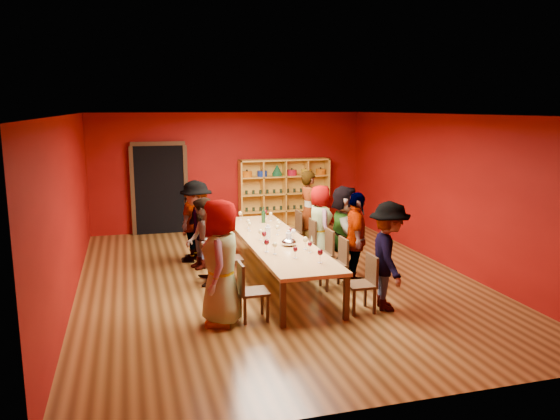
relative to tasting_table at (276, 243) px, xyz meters
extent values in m
cube|color=#513215|center=(0.00, 0.00, -0.71)|extent=(7.10, 9.10, 0.02)
cube|color=#6B0705|center=(0.00, 4.51, 0.80)|extent=(7.10, 0.02, 3.00)
cube|color=#6B0705|center=(0.00, -4.51, 0.80)|extent=(7.10, 0.02, 3.00)
cube|color=#6B0705|center=(-3.51, 0.00, 0.80)|extent=(0.02, 9.10, 3.00)
cube|color=#6B0705|center=(3.51, 0.00, 0.80)|extent=(0.02, 9.10, 3.00)
cube|color=silver|center=(0.00, 0.00, 2.31)|extent=(7.10, 9.10, 0.02)
cube|color=tan|center=(0.00, 0.00, 0.02)|extent=(1.10, 4.50, 0.06)
cube|color=#321E10|center=(-0.49, -2.17, -0.35)|extent=(0.08, 0.08, 0.69)
cube|color=#321E10|center=(-0.49, 2.17, -0.35)|extent=(0.08, 0.08, 0.69)
cube|color=#321E10|center=(0.49, -2.17, -0.35)|extent=(0.08, 0.08, 0.69)
cube|color=#321E10|center=(0.49, 2.17, -0.35)|extent=(0.08, 0.08, 0.69)
cube|color=black|center=(-1.80, 4.44, 0.40)|extent=(1.20, 0.14, 2.20)
cube|color=#321E10|center=(-1.80, 4.37, 1.55)|extent=(1.32, 0.06, 0.10)
cube|color=#321E10|center=(-2.45, 4.37, 0.40)|extent=(0.10, 0.06, 2.20)
cube|color=#321E10|center=(-1.15, 4.37, 0.40)|extent=(0.10, 0.06, 2.20)
cube|color=gold|center=(0.22, 4.28, 0.20)|extent=(0.04, 0.40, 1.80)
cube|color=gold|center=(2.58, 4.28, 0.20)|extent=(0.04, 0.40, 1.80)
cube|color=gold|center=(1.40, 4.28, 1.08)|extent=(2.40, 0.40, 0.04)
cube|color=gold|center=(1.40, 4.28, -0.68)|extent=(2.40, 0.40, 0.04)
cube|color=gold|center=(1.40, 4.47, 0.20)|extent=(2.40, 0.02, 1.80)
cube|color=gold|center=(1.40, 4.28, -0.25)|extent=(2.36, 0.38, 0.03)
cube|color=gold|center=(1.40, 4.28, 0.20)|extent=(2.36, 0.38, 0.03)
cube|color=gold|center=(1.40, 4.28, 0.65)|extent=(2.36, 0.38, 0.03)
cube|color=gold|center=(0.80, 4.28, 0.20)|extent=(0.03, 0.38, 1.76)
cube|color=gold|center=(1.40, 4.28, 0.20)|extent=(0.03, 0.38, 1.76)
cube|color=gold|center=(2.00, 4.28, 0.20)|extent=(0.03, 0.38, 1.76)
cylinder|color=#CB620B|center=(0.40, 4.28, 0.74)|extent=(0.26, 0.26, 0.15)
sphere|color=black|center=(0.40, 4.28, 0.84)|extent=(0.05, 0.05, 0.05)
cylinder|color=navy|center=(0.80, 4.28, 0.74)|extent=(0.26, 0.26, 0.15)
sphere|color=black|center=(0.80, 4.28, 0.84)|extent=(0.05, 0.05, 0.05)
cylinder|color=#165A34|center=(1.20, 4.28, 0.71)|extent=(0.26, 0.26, 0.08)
cone|color=#165A34|center=(1.20, 4.28, 0.86)|extent=(0.24, 0.24, 0.22)
cylinder|color=#B0142B|center=(1.60, 4.28, 0.74)|extent=(0.26, 0.26, 0.15)
sphere|color=black|center=(1.60, 4.28, 0.84)|extent=(0.05, 0.05, 0.05)
cylinder|color=gold|center=(2.00, 4.28, 0.74)|extent=(0.26, 0.26, 0.15)
sphere|color=black|center=(2.00, 4.28, 0.84)|extent=(0.05, 0.05, 0.05)
cylinder|color=#CB620B|center=(2.40, 4.28, 0.74)|extent=(0.26, 0.26, 0.15)
sphere|color=black|center=(2.40, 4.28, 0.84)|extent=(0.05, 0.05, 0.05)
cylinder|color=black|center=(0.38, 4.28, -0.18)|extent=(0.07, 0.07, 0.10)
cylinder|color=black|center=(0.56, 4.28, -0.18)|extent=(0.07, 0.07, 0.10)
cylinder|color=black|center=(0.75, 4.28, -0.18)|extent=(0.07, 0.07, 0.10)
cylinder|color=black|center=(0.93, 4.28, -0.18)|extent=(0.07, 0.07, 0.10)
cylinder|color=black|center=(1.12, 4.28, -0.18)|extent=(0.07, 0.07, 0.10)
cylinder|color=black|center=(1.30, 4.28, -0.18)|extent=(0.07, 0.07, 0.10)
cylinder|color=black|center=(1.49, 4.28, -0.18)|extent=(0.07, 0.07, 0.10)
cylinder|color=black|center=(1.67, 4.28, -0.18)|extent=(0.07, 0.07, 0.10)
cylinder|color=black|center=(1.86, 4.28, -0.18)|extent=(0.07, 0.07, 0.10)
cylinder|color=black|center=(2.04, 4.28, -0.18)|extent=(0.07, 0.07, 0.10)
cylinder|color=black|center=(2.23, 4.28, -0.18)|extent=(0.07, 0.07, 0.10)
cylinder|color=black|center=(2.42, 4.28, -0.18)|extent=(0.07, 0.07, 0.10)
cylinder|color=black|center=(0.38, 4.28, 0.27)|extent=(0.07, 0.07, 0.10)
cylinder|color=black|center=(0.56, 4.28, 0.27)|extent=(0.07, 0.07, 0.10)
cylinder|color=black|center=(0.75, 4.28, 0.27)|extent=(0.07, 0.07, 0.10)
cylinder|color=black|center=(0.93, 4.28, 0.27)|extent=(0.07, 0.07, 0.10)
cylinder|color=black|center=(1.12, 4.28, 0.27)|extent=(0.07, 0.07, 0.10)
cylinder|color=black|center=(1.30, 4.28, 0.27)|extent=(0.07, 0.07, 0.10)
cylinder|color=black|center=(1.49, 4.28, 0.27)|extent=(0.07, 0.07, 0.10)
cylinder|color=black|center=(1.67, 4.28, 0.27)|extent=(0.07, 0.07, 0.10)
cylinder|color=black|center=(1.86, 4.28, 0.27)|extent=(0.07, 0.07, 0.10)
cylinder|color=black|center=(2.04, 4.28, 0.27)|extent=(0.07, 0.07, 0.10)
cylinder|color=black|center=(2.23, 4.28, 0.27)|extent=(0.07, 0.07, 0.10)
cylinder|color=black|center=(2.42, 4.28, 0.27)|extent=(0.07, 0.07, 0.10)
cube|color=#321E10|center=(-0.83, -1.77, -0.27)|extent=(0.42, 0.42, 0.04)
cube|color=#321E10|center=(-1.02, -1.77, -0.03)|extent=(0.04, 0.40, 0.44)
cube|color=#321E10|center=(-1.00, -1.94, -0.49)|extent=(0.04, 0.04, 0.41)
cube|color=#321E10|center=(-0.66, -1.94, -0.49)|extent=(0.04, 0.04, 0.41)
cube|color=#321E10|center=(-1.00, -1.60, -0.49)|extent=(0.04, 0.04, 0.41)
cube|color=#321E10|center=(-0.66, -1.60, -0.49)|extent=(0.04, 0.04, 0.41)
imported|color=silver|center=(-1.31, -1.77, 0.22)|extent=(0.69, 0.99, 1.85)
cube|color=#321E10|center=(-0.83, 0.09, -0.27)|extent=(0.42, 0.42, 0.04)
cube|color=#321E10|center=(-1.02, 0.09, -0.03)|extent=(0.04, 0.40, 0.44)
cube|color=#321E10|center=(-1.00, -0.08, -0.49)|extent=(0.04, 0.04, 0.41)
cube|color=#321E10|center=(-0.66, -0.08, -0.49)|extent=(0.04, 0.04, 0.41)
cube|color=#321E10|center=(-1.00, 0.26, -0.49)|extent=(0.04, 0.04, 0.41)
cube|color=#321E10|center=(-0.66, 0.26, -0.49)|extent=(0.04, 0.04, 0.41)
imported|color=#161C3D|center=(-1.32, 0.09, 0.09)|extent=(0.47, 0.79, 1.57)
cube|color=#321E10|center=(-0.83, 1.11, -0.27)|extent=(0.42, 0.42, 0.04)
cube|color=#321E10|center=(-1.02, 1.11, -0.03)|extent=(0.04, 0.40, 0.44)
cube|color=#321E10|center=(-1.00, 0.94, -0.49)|extent=(0.04, 0.04, 0.41)
cube|color=#321E10|center=(-0.66, 0.94, -0.49)|extent=(0.04, 0.04, 0.41)
cube|color=#321E10|center=(-1.00, 1.28, -0.49)|extent=(0.04, 0.04, 0.41)
cube|color=#321E10|center=(-0.66, 1.28, -0.49)|extent=(0.04, 0.04, 0.41)
imported|color=beige|center=(-1.30, 1.11, 0.17)|extent=(0.77, 1.21, 1.74)
cube|color=#321E10|center=(-0.83, 1.67, -0.27)|extent=(0.42, 0.42, 0.04)
cube|color=#321E10|center=(-1.02, 1.67, -0.03)|extent=(0.04, 0.40, 0.44)
cube|color=#321E10|center=(-1.00, 1.50, -0.49)|extent=(0.04, 0.04, 0.41)
cube|color=#321E10|center=(-0.66, 1.50, -0.49)|extent=(0.04, 0.04, 0.41)
cube|color=#321E10|center=(-1.00, 1.84, -0.49)|extent=(0.04, 0.04, 0.41)
cube|color=#321E10|center=(-0.66, 1.84, -0.49)|extent=(0.04, 0.04, 0.41)
imported|color=#151A3B|center=(-1.34, 1.67, 0.10)|extent=(0.77, 1.03, 1.59)
cube|color=#321E10|center=(0.83, -1.90, -0.27)|extent=(0.42, 0.42, 0.04)
cube|color=#321E10|center=(1.02, -1.90, -0.03)|extent=(0.04, 0.40, 0.44)
cube|color=#321E10|center=(0.66, -2.07, -0.49)|extent=(0.04, 0.04, 0.41)
cube|color=#321E10|center=(1.00, -2.07, -0.49)|extent=(0.04, 0.04, 0.41)
cube|color=#321E10|center=(0.66, -1.73, -0.49)|extent=(0.04, 0.04, 0.41)
cube|color=#321E10|center=(1.00, -1.73, -0.49)|extent=(0.04, 0.04, 0.41)
imported|color=#151D3A|center=(1.30, -1.90, 0.16)|extent=(0.71, 1.18, 1.71)
cube|color=#321E10|center=(0.83, -0.74, -0.27)|extent=(0.42, 0.42, 0.04)
cube|color=#321E10|center=(1.02, -0.74, -0.03)|extent=(0.04, 0.40, 0.44)
cube|color=#321E10|center=(0.66, -0.91, -0.49)|extent=(0.04, 0.04, 0.41)
cube|color=#321E10|center=(1.00, -0.91, -0.49)|extent=(0.04, 0.04, 0.41)
cube|color=#321E10|center=(0.66, -0.57, -0.49)|extent=(0.04, 0.04, 0.41)
cube|color=#321E10|center=(1.00, -0.57, -0.49)|extent=(0.04, 0.04, 0.41)
imported|color=silver|center=(1.25, -0.74, 0.14)|extent=(0.73, 1.08, 1.68)
cube|color=#321E10|center=(0.83, -0.07, -0.27)|extent=(0.42, 0.42, 0.04)
cube|color=#321E10|center=(1.02, -0.07, -0.03)|extent=(0.04, 0.40, 0.44)
cube|color=#321E10|center=(0.66, -0.24, -0.49)|extent=(0.04, 0.04, 0.41)
cube|color=#321E10|center=(1.00, -0.24, -0.49)|extent=(0.04, 0.04, 0.41)
cube|color=#321E10|center=(0.66, 0.10, -0.49)|extent=(0.04, 0.04, 0.41)
cube|color=#321E10|center=(1.00, 0.10, -0.49)|extent=(0.04, 0.04, 0.41)
imported|color=#C98791|center=(1.30, -0.07, 0.15)|extent=(0.82, 1.65, 1.71)
cube|color=#321E10|center=(0.83, 0.90, -0.27)|extent=(0.42, 0.42, 0.04)
cube|color=#321E10|center=(1.02, 0.90, -0.03)|extent=(0.04, 0.40, 0.44)
cube|color=#321E10|center=(0.66, 0.73, -0.49)|extent=(0.04, 0.04, 0.41)
cube|color=#321E10|center=(1.00, 0.73, -0.49)|extent=(0.04, 0.04, 0.41)
cube|color=#321E10|center=(0.66, 1.07, -0.49)|extent=(0.04, 0.04, 0.41)
cube|color=#321E10|center=(1.00, 1.07, -0.49)|extent=(0.04, 0.04, 0.41)
imported|color=#6086C5|center=(1.18, 0.90, 0.09)|extent=(0.43, 0.78, 1.58)
cube|color=#321E10|center=(0.83, 1.85, -0.27)|extent=(0.42, 0.42, 0.04)
cube|color=#321E10|center=(1.02, 1.85, -0.03)|extent=(0.04, 0.40, 0.44)
cube|color=#321E10|center=(0.66, 1.68, -0.49)|extent=(0.04, 0.04, 0.41)
cube|color=#321E10|center=(1.00, 1.68, -0.49)|extent=(0.04, 0.04, 0.41)
cube|color=#321E10|center=(0.66, 2.02, -0.49)|extent=(0.04, 0.04, 0.41)
cube|color=#321E10|center=(1.00, 2.02, -0.49)|extent=(0.04, 0.04, 0.41)
imported|color=tan|center=(1.26, 1.85, 0.19)|extent=(0.54, 0.69, 1.77)
cylinder|color=white|center=(0.13, 0.37, 0.05)|extent=(0.06, 0.06, 0.01)
cylinder|color=white|center=(0.13, 0.37, 0.11)|extent=(0.01, 0.01, 0.11)
ellipsoid|color=#DACB88|center=(0.13, 0.37, 0.20)|extent=(0.08, 0.08, 0.09)
cylinder|color=white|center=(-0.27, -0.18, 0.06)|extent=(0.07, 0.07, 0.01)
cylinder|color=white|center=(-0.27, -0.18, 0.12)|extent=(0.01, 0.01, 0.12)
ellipsoid|color=#42070D|center=(-0.27, -0.18, 0.22)|extent=(0.09, 0.09, 0.10)
cylinder|color=white|center=(-0.38, -0.78, 0.06)|extent=(0.07, 0.07, 0.01)
cylinder|color=white|center=(-0.38, -0.78, 0.12)|extent=(0.01, 0.01, 0.12)
ellipsoid|color=#42070D|center=(-0.38, -0.78, 0.22)|extent=(0.09, 0.09, 0.10)
cylinder|color=white|center=(0.30, 1.96, 0.05)|extent=(0.06, 0.06, 0.01)
cylinder|color=white|center=(0.30, 1.96, 0.11)|extent=(0.01, 0.01, 0.10)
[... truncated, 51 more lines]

